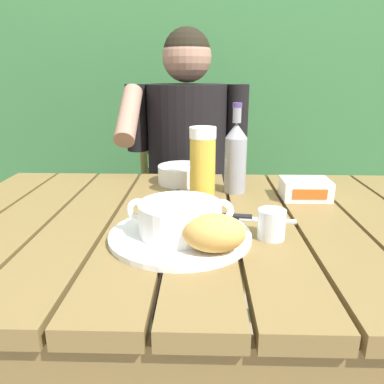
{
  "coord_description": "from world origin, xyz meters",
  "views": [
    {
      "loc": [
        0.0,
        -0.84,
        1.08
      ],
      "look_at": [
        -0.02,
        -0.01,
        0.82
      ],
      "focal_mm": 35.3,
      "sensor_mm": 36.0,
      "label": 1
    }
  ],
  "objects_px": {
    "chair_near_diner": "(189,209)",
    "diner_bowl": "(182,174)",
    "soup_bowl": "(180,217)",
    "bread_roll": "(213,233)",
    "serving_plate": "(180,235)",
    "butter_tub": "(305,189)",
    "beer_glass": "(204,163)",
    "water_glass_small": "(271,224)",
    "person_eating": "(186,164)",
    "table_knife": "(251,219)",
    "beer_bottle": "(235,156)"
  },
  "relations": [
    {
      "from": "chair_near_diner",
      "to": "diner_bowl",
      "type": "xyz_separation_m",
      "value": [
        -0.0,
        -0.54,
        0.32
      ]
    },
    {
      "from": "chair_near_diner",
      "to": "diner_bowl",
      "type": "height_order",
      "value": "chair_near_diner"
    },
    {
      "from": "soup_bowl",
      "to": "bread_roll",
      "type": "xyz_separation_m",
      "value": [
        0.07,
        -0.08,
        0.0
      ]
    },
    {
      "from": "chair_near_diner",
      "to": "serving_plate",
      "type": "xyz_separation_m",
      "value": [
        0.02,
        -0.96,
        0.29
      ]
    },
    {
      "from": "bread_roll",
      "to": "butter_tub",
      "type": "distance_m",
      "value": 0.44
    },
    {
      "from": "bread_roll",
      "to": "diner_bowl",
      "type": "height_order",
      "value": "bread_roll"
    },
    {
      "from": "beer_glass",
      "to": "water_glass_small",
      "type": "bearing_deg",
      "value": -61.86
    },
    {
      "from": "butter_tub",
      "to": "water_glass_small",
      "type": "bearing_deg",
      "value": -117.25
    },
    {
      "from": "beer_glass",
      "to": "water_glass_small",
      "type": "xyz_separation_m",
      "value": [
        0.14,
        -0.26,
        -0.07
      ]
    },
    {
      "from": "chair_near_diner",
      "to": "person_eating",
      "type": "bearing_deg",
      "value": -90.81
    },
    {
      "from": "bread_roll",
      "to": "table_knife",
      "type": "xyz_separation_m",
      "value": [
        0.09,
        0.18,
        -0.04
      ]
    },
    {
      "from": "person_eating",
      "to": "beer_bottle",
      "type": "distance_m",
      "value": 0.48
    },
    {
      "from": "person_eating",
      "to": "serving_plate",
      "type": "bearing_deg",
      "value": -88.43
    },
    {
      "from": "beer_glass",
      "to": "serving_plate",
      "type": "bearing_deg",
      "value": -100.56
    },
    {
      "from": "bread_roll",
      "to": "diner_bowl",
      "type": "relative_size",
      "value": 0.79
    },
    {
      "from": "serving_plate",
      "to": "beer_bottle",
      "type": "height_order",
      "value": "beer_bottle"
    },
    {
      "from": "serving_plate",
      "to": "beer_glass",
      "type": "height_order",
      "value": "beer_glass"
    },
    {
      "from": "butter_tub",
      "to": "chair_near_diner",
      "type": "bearing_deg",
      "value": 116.77
    },
    {
      "from": "person_eating",
      "to": "butter_tub",
      "type": "distance_m",
      "value": 0.61
    },
    {
      "from": "butter_tub",
      "to": "diner_bowl",
      "type": "xyz_separation_m",
      "value": [
        -0.35,
        0.15,
        0.0
      ]
    },
    {
      "from": "butter_tub",
      "to": "beer_glass",
      "type": "bearing_deg",
      "value": -178.14
    },
    {
      "from": "chair_near_diner",
      "to": "person_eating",
      "type": "height_order",
      "value": "person_eating"
    },
    {
      "from": "bread_roll",
      "to": "diner_bowl",
      "type": "xyz_separation_m",
      "value": [
        -0.09,
        0.5,
        -0.02
      ]
    },
    {
      "from": "water_glass_small",
      "to": "diner_bowl",
      "type": "xyz_separation_m",
      "value": [
        -0.21,
        0.42,
        -0.0
      ]
    },
    {
      "from": "serving_plate",
      "to": "table_knife",
      "type": "xyz_separation_m",
      "value": [
        0.16,
        0.1,
        -0.0
      ]
    },
    {
      "from": "serving_plate",
      "to": "bread_roll",
      "type": "distance_m",
      "value": 0.11
    },
    {
      "from": "serving_plate",
      "to": "butter_tub",
      "type": "relative_size",
      "value": 2.3
    },
    {
      "from": "person_eating",
      "to": "butter_tub",
      "type": "relative_size",
      "value": 9.7
    },
    {
      "from": "chair_near_diner",
      "to": "diner_bowl",
      "type": "bearing_deg",
      "value": -90.0
    },
    {
      "from": "bread_roll",
      "to": "soup_bowl",
      "type": "bearing_deg",
      "value": 130.6
    },
    {
      "from": "person_eating",
      "to": "table_knife",
      "type": "relative_size",
      "value": 7.28
    },
    {
      "from": "beer_bottle",
      "to": "bread_roll",
      "type": "bearing_deg",
      "value": -99.88
    },
    {
      "from": "serving_plate",
      "to": "beer_glass",
      "type": "relative_size",
      "value": 1.51
    },
    {
      "from": "beer_glass",
      "to": "table_knife",
      "type": "bearing_deg",
      "value": -55.93
    },
    {
      "from": "chair_near_diner",
      "to": "soup_bowl",
      "type": "height_order",
      "value": "chair_near_diner"
    },
    {
      "from": "person_eating",
      "to": "butter_tub",
      "type": "xyz_separation_m",
      "value": [
        0.35,
        -0.49,
        0.05
      ]
    },
    {
      "from": "beer_glass",
      "to": "butter_tub",
      "type": "distance_m",
      "value": 0.29
    },
    {
      "from": "water_glass_small",
      "to": "diner_bowl",
      "type": "height_order",
      "value": "water_glass_small"
    },
    {
      "from": "beer_glass",
      "to": "water_glass_small",
      "type": "height_order",
      "value": "beer_glass"
    },
    {
      "from": "person_eating",
      "to": "diner_bowl",
      "type": "height_order",
      "value": "person_eating"
    },
    {
      "from": "bread_roll",
      "to": "table_knife",
      "type": "bearing_deg",
      "value": 63.24
    },
    {
      "from": "soup_bowl",
      "to": "butter_tub",
      "type": "height_order",
      "value": "soup_bowl"
    },
    {
      "from": "bread_roll",
      "to": "serving_plate",
      "type": "bearing_deg",
      "value": 130.6
    },
    {
      "from": "diner_bowl",
      "to": "bread_roll",
      "type": "bearing_deg",
      "value": -80.26
    },
    {
      "from": "serving_plate",
      "to": "table_knife",
      "type": "bearing_deg",
      "value": 33.06
    },
    {
      "from": "water_glass_small",
      "to": "beer_glass",
      "type": "bearing_deg",
      "value": 118.14
    },
    {
      "from": "serving_plate",
      "to": "beer_bottle",
      "type": "distance_m",
      "value": 0.37
    },
    {
      "from": "bread_roll",
      "to": "beer_glass",
      "type": "distance_m",
      "value": 0.35
    },
    {
      "from": "serving_plate",
      "to": "water_glass_small",
      "type": "relative_size",
      "value": 4.74
    },
    {
      "from": "soup_bowl",
      "to": "beer_bottle",
      "type": "xyz_separation_m",
      "value": [
        0.14,
        0.33,
        0.06
      ]
    }
  ]
}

